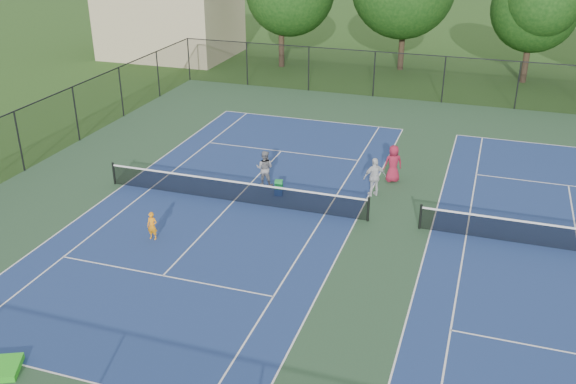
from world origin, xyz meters
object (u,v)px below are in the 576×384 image
(instructor, at_px, (265,168))
(child_player, at_px, (152,226))
(ball_hopper, at_px, (279,184))
(clapboard_house, at_px, (171,17))
(tree_back_c, at_px, (535,4))
(bystander_c, at_px, (393,164))
(ball_crate, at_px, (279,192))
(bystander_a, at_px, (375,177))

(instructor, bearing_deg, child_player, 64.85)
(ball_hopper, bearing_deg, instructor, 138.67)
(clapboard_house, height_order, instructor, clapboard_house)
(tree_back_c, distance_m, instructor, 25.96)
(instructor, relative_size, bystander_c, 0.95)
(tree_back_c, relative_size, child_player, 7.39)
(child_player, xyz_separation_m, ball_hopper, (3.31, 5.36, -0.05))
(ball_crate, bearing_deg, instructor, 138.67)
(bystander_a, bearing_deg, bystander_c, -137.70)
(ball_crate, bearing_deg, ball_hopper, 0.00)
(clapboard_house, xyz_separation_m, ball_hopper, (17.65, -23.75, -2.57))
(instructor, bearing_deg, bystander_c, -162.04)
(tree_back_c, bearing_deg, ball_hopper, -113.54)
(child_player, height_order, instructor, instructor)
(clapboard_house, relative_size, bystander_a, 6.07)
(ball_crate, xyz_separation_m, ball_hopper, (0.00, 0.00, 0.35))
(bystander_c, xyz_separation_m, ball_crate, (-4.52, -3.14, -0.72))
(instructor, distance_m, ball_crate, 1.46)
(tree_back_c, distance_m, bystander_c, 21.91)
(instructor, xyz_separation_m, ball_crate, (0.97, -0.86, -0.67))
(tree_back_c, bearing_deg, bystander_a, -105.72)
(bystander_a, bearing_deg, child_player, 9.69)
(bystander_a, height_order, ball_crate, bystander_a)
(clapboard_house, bearing_deg, ball_hopper, -53.38)
(tree_back_c, height_order, bystander_a, tree_back_c)
(child_player, bearing_deg, bystander_c, 46.16)
(child_player, distance_m, bystander_c, 11.56)
(instructor, xyz_separation_m, bystander_a, (5.00, 0.44, 0.05))
(bystander_a, relative_size, ball_crate, 4.92)
(instructor, bearing_deg, ball_hopper, 134.07)
(child_player, bearing_deg, clapboard_house, 115.04)
(child_player, distance_m, ball_crate, 6.31)
(instructor, relative_size, ball_crate, 4.62)
(tree_back_c, xyz_separation_m, ball_hopper, (-10.35, -23.75, -4.96))
(ball_crate, bearing_deg, child_player, -121.66)
(bystander_c, bearing_deg, ball_hopper, 8.06)
(instructor, distance_m, bystander_a, 5.02)
(bystander_a, height_order, ball_hopper, bystander_a)
(ball_hopper, bearing_deg, child_player, -121.66)
(ball_hopper, bearing_deg, tree_back_c, 66.46)
(bystander_a, xyz_separation_m, ball_crate, (-4.02, -1.30, -0.73))
(bystander_a, xyz_separation_m, ball_hopper, (-4.02, -1.30, -0.37))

